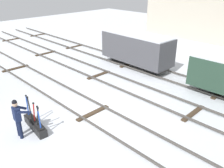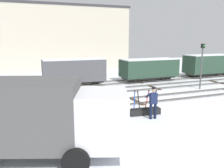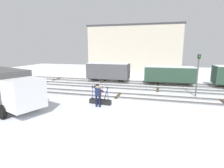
{
  "view_description": "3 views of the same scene",
  "coord_description": "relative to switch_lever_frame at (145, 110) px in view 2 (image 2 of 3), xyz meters",
  "views": [
    {
      "loc": [
        7.84,
        -6.41,
        6.24
      ],
      "look_at": [
        0.41,
        0.93,
        1.46
      ],
      "focal_mm": 37.9,
      "sensor_mm": 36.0,
      "label": 1
    },
    {
      "loc": [
        -7.16,
        -13.87,
        4.27
      ],
      "look_at": [
        -1.19,
        1.62,
        1.03
      ],
      "focal_mm": 37.66,
      "sensor_mm": 36.0,
      "label": 2
    },
    {
      "loc": [
        3.57,
        -15.53,
        4.32
      ],
      "look_at": [
        -1.05,
        1.8,
        0.75
      ],
      "focal_mm": 28.54,
      "sensor_mm": 36.0,
      "label": 3
    }
  ],
  "objects": [
    {
      "name": "ground_plane",
      "position": [
        0.83,
        2.65,
        -0.25
      ],
      "size": [
        60.0,
        60.0,
        0.0
      ],
      "primitive_type": "plane",
      "color": "silver"
    },
    {
      "name": "track_main_line",
      "position": [
        0.83,
        2.65,
        -0.14
      ],
      "size": [
        44.0,
        1.94,
        0.18
      ],
      "color": "#4C4742",
      "rests_on": "ground_plane"
    },
    {
      "name": "track_siding_near",
      "position": [
        0.83,
        6.18,
        -0.15
      ],
      "size": [
        44.0,
        1.94,
        0.18
      ],
      "color": "#4C4742",
      "rests_on": "ground_plane"
    },
    {
      "name": "track_siding_far",
      "position": [
        0.83,
        9.34,
        -0.15
      ],
      "size": [
        44.0,
        1.94,
        0.18
      ],
      "color": "#4C4742",
      "rests_on": "ground_plane"
    },
    {
      "name": "switch_lever_frame",
      "position": [
        0.0,
        0.0,
        0.0
      ],
      "size": [
        1.83,
        0.54,
        1.45
      ],
      "rotation": [
        0.0,
        0.0,
        -0.1
      ],
      "color": "black",
      "rests_on": "ground_plane"
    },
    {
      "name": "rail_worker",
      "position": [
        0.07,
        -0.7,
        0.75
      ],
      "size": [
        0.58,
        0.66,
        1.77
      ],
      "rotation": [
        0.0,
        0.0,
        -0.1
      ],
      "color": "#111831",
      "rests_on": "ground_plane"
    },
    {
      "name": "delivery_truck",
      "position": [
        -6.12,
        -2.87,
        1.37
      ],
      "size": [
        6.79,
        4.23,
        2.85
      ],
      "rotation": [
        0.0,
        0.0,
        -0.35
      ],
      "color": "silver",
      "rests_on": "ground_plane"
    },
    {
      "name": "signal_post",
      "position": [
        7.75,
        4.39,
        2.09
      ],
      "size": [
        0.24,
        0.32,
        3.83
      ],
      "color": "#4C4C4C",
      "rests_on": "ground_plane"
    },
    {
      "name": "apartment_building",
      "position": [
        -0.46,
        22.77,
        4.09
      ],
      "size": [
        17.52,
        6.4,
        8.68
      ],
      "color": "beige",
      "rests_on": "ground_plane"
    },
    {
      "name": "freight_car_near_switch",
      "position": [
        5.59,
        9.34,
        1.05
      ],
      "size": [
        5.76,
        2.34,
        2.24
      ],
      "rotation": [
        0.0,
        0.0,
        0.01
      ],
      "color": "#2D2B28",
      "rests_on": "ground_plane"
    },
    {
      "name": "freight_car_back_track",
      "position": [
        -2.03,
        9.34,
        1.17
      ],
      "size": [
        5.51,
        2.09,
        2.48
      ],
      "rotation": [
        0.0,
        0.0,
        -0.03
      ],
      "color": "#2D2B28",
      "rests_on": "ground_plane"
    },
    {
      "name": "freight_car_far_end",
      "position": [
        13.21,
        9.34,
        1.16
      ],
      "size": [
        5.71,
        2.21,
        2.47
      ],
      "rotation": [
        0.0,
        0.0,
        0.02
      ],
      "color": "#2D2B28",
      "rests_on": "ground_plane"
    },
    {
      "name": "perched_bird_roof_left",
      "position": [
        -6.88,
        23.39,
        8.48
      ],
      "size": [
        0.26,
        0.26,
        0.13
      ],
      "rotation": [
        0.0,
        0.0,
        2.34
      ],
      "color": "#514C47",
      "rests_on": "apartment_building"
    }
  ]
}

